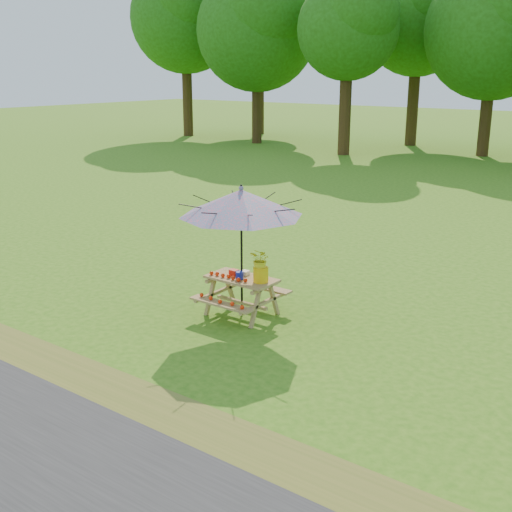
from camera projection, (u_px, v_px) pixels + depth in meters
The scene contains 7 objects.
ground at pixel (352, 361), 9.23m from camera, with size 120.00×120.00×0.00m, color #367115.
drygrass_strip at pixel (230, 450), 7.07m from camera, with size 120.00×1.20×0.01m, color olive.
picnic_table at pixel (242, 297), 10.89m from camera, with size 1.20×1.32×0.67m.
patio_umbrella at pixel (241, 203), 10.44m from camera, with size 2.13×2.13×2.25m.
produce_bins at pixel (239, 274), 10.82m from camera, with size 0.34×0.37×0.13m.
tomatoes_row at pixel (228, 277), 10.73m from camera, with size 0.77×0.13×0.07m, color red, non-canonical shape.
flower_bucket at pixel (261, 264), 10.49m from camera, with size 0.36×0.32×0.57m.
Camera 1 is at (3.92, -7.59, 4.05)m, focal length 45.00 mm.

